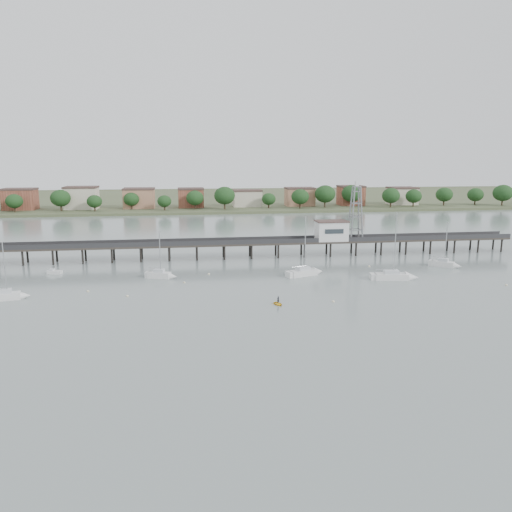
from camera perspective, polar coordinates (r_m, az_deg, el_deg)
The scene contains 14 objects.
ground_plane at distance 72.16m, azimuth 2.96°, elevation -9.67°, with size 500.00×500.00×0.00m, color slate.
pier at distance 128.68m, azimuth -2.15°, elevation 1.43°, with size 150.00×5.00×5.50m.
pier_building at distance 133.13m, azimuth 8.61°, elevation 2.90°, with size 8.40×5.40×5.30m.
lattice_tower at distance 134.58m, azimuth 11.33°, elevation 4.80°, with size 3.20×3.20×15.50m.
sailboat_a at distance 102.35m, azimuth -26.20°, elevation -4.12°, with size 7.05×3.37×11.36m.
sailboat_c at distance 111.19m, azimuth 5.97°, elevation -1.85°, with size 8.74×5.21×13.88m.
sailboat_e at distance 126.90m, azimuth 21.00°, elevation -0.90°, with size 6.46×5.84×11.32m.
sailboat_b at distance 109.50m, azimuth -10.57°, elevation -2.18°, with size 6.69×3.94×10.81m.
sailboat_d at distance 110.82m, azimuth 15.99°, elevation -2.28°, with size 9.59×4.19×15.21m.
white_tender at distance 120.65m, azimuth -22.05°, elevation -1.71°, with size 3.41×2.09×1.23m.
yellow_dinghy at distance 88.97m, azimuth 2.54°, elevation -5.57°, with size 1.69×0.49×2.36m, color yellow.
dinghy_occupant at distance 88.97m, azimuth 2.54°, elevation -5.57°, with size 0.47×1.28×0.31m, color black.
mooring_buoys at distance 102.51m, azimuth 0.78°, elevation -3.24°, with size 84.29×27.82×0.39m.
far_shore at distance 306.98m, azimuth -5.63°, elevation 6.58°, with size 500.00×170.00×10.40m.
Camera 1 is at (-13.18, -66.10, 25.77)m, focal length 35.00 mm.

